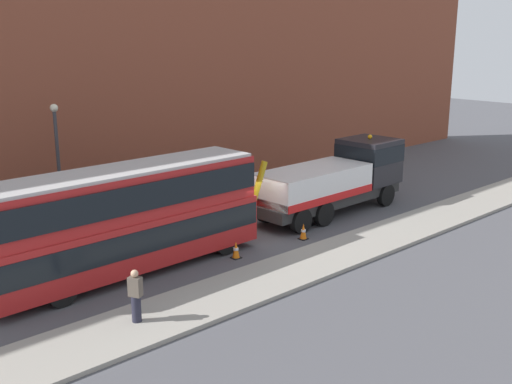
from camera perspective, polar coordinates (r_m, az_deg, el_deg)
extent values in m
plane|color=#4C4C51|center=(27.63, -0.44, -4.11)|extent=(120.00, 120.00, 0.00)
cube|color=gray|center=(24.83, 6.10, -6.23)|extent=(60.00, 2.80, 0.15)
cube|color=brown|center=(33.11, -10.78, 12.86)|extent=(60.00, 1.20, 16.00)
cube|color=#2D2D2D|center=(30.99, 6.79, -0.48)|extent=(9.04, 2.38, 0.55)
cube|color=black|center=(33.13, 10.42, 2.90)|extent=(2.65, 2.65, 2.30)
cube|color=black|center=(33.04, 10.46, 3.66)|extent=(2.67, 2.67, 0.90)
cube|color=silver|center=(29.78, 5.25, 0.88)|extent=(6.15, 2.71, 1.40)
cube|color=red|center=(29.91, 5.22, -0.09)|extent=(6.15, 2.77, 0.36)
cylinder|color=#B79914|center=(27.11, 0.07, 0.21)|extent=(1.24, 0.30, 2.52)
sphere|color=orange|center=(32.90, 10.53, 5.06)|extent=(0.24, 0.24, 0.24)
cylinder|color=black|center=(34.23, 8.90, 0.42)|extent=(1.17, 0.36, 1.16)
cylinder|color=black|center=(32.97, 11.94, -0.27)|extent=(1.17, 0.36, 1.16)
cylinder|color=black|center=(30.54, 3.13, -1.16)|extent=(1.17, 0.36, 1.16)
cylinder|color=black|center=(29.12, 6.31, -2.02)|extent=(1.17, 0.36, 1.16)
cylinder|color=black|center=(29.44, 0.99, -1.75)|extent=(1.17, 0.36, 1.16)
cylinder|color=black|center=(27.96, 4.18, -2.67)|extent=(1.17, 0.36, 1.16)
cube|color=#AD1E1E|center=(23.72, -11.75, -4.36)|extent=(11.04, 2.71, 1.90)
cube|color=#AD1E1E|center=(23.21, -11.98, -0.15)|extent=(10.82, 2.60, 1.70)
cube|color=black|center=(23.64, -11.78, -3.78)|extent=(10.94, 2.75, 0.90)
cube|color=black|center=(23.18, -11.99, 0.09)|extent=(10.72, 2.75, 1.00)
cube|color=#B2B2B2|center=(22.99, -12.10, 2.04)|extent=(10.60, 2.50, 0.12)
cube|color=yellow|center=(26.53, -1.76, 0.79)|extent=(0.09, 1.50, 0.44)
cylinder|color=black|center=(26.90, -5.84, -3.56)|extent=(1.05, 0.32, 1.04)
cylinder|color=black|center=(25.30, -2.83, -4.68)|extent=(1.05, 0.32, 1.04)
cylinder|color=black|center=(23.49, -19.95, -7.15)|extent=(1.05, 0.32, 1.04)
cylinder|color=black|center=(21.65, -17.59, -8.82)|extent=(1.05, 0.32, 1.04)
cylinder|color=#232333|center=(19.72, -11.04, -10.58)|extent=(0.40, 0.40, 0.85)
cube|color=brown|center=(19.42, -11.14, -8.61)|extent=(0.41, 0.47, 0.62)
sphere|color=tan|center=(19.25, -11.21, -7.44)|extent=(0.24, 0.24, 0.24)
cone|color=orange|center=(24.91, -1.87, -5.38)|extent=(0.32, 0.32, 0.72)
cylinder|color=white|center=(24.90, -1.87, -5.30)|extent=(0.21, 0.21, 0.10)
cube|color=black|center=(25.03, -1.86, -6.11)|extent=(0.36, 0.36, 0.04)
cone|color=orange|center=(27.20, 4.42, -3.67)|extent=(0.32, 0.32, 0.72)
cylinder|color=white|center=(27.19, 4.42, -3.59)|extent=(0.21, 0.21, 0.10)
cube|color=black|center=(27.31, 4.41, -4.34)|extent=(0.36, 0.36, 0.04)
cylinder|color=#38383D|center=(29.05, -17.79, 1.74)|extent=(0.16, 0.16, 5.50)
sphere|color=#EAE5C6|center=(28.58, -18.24, 7.42)|extent=(0.36, 0.36, 0.36)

